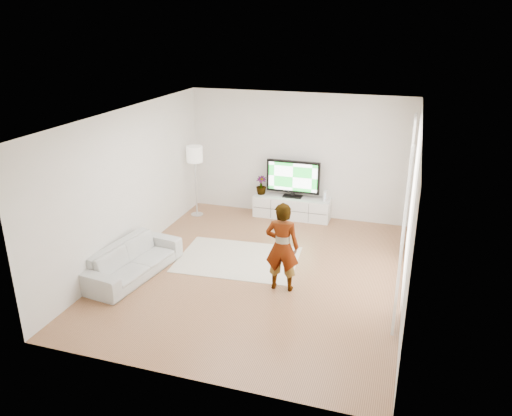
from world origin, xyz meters
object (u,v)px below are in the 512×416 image
(rug, at_px, (238,259))
(floor_lamp, at_px, (195,157))
(media_console, at_px, (292,207))
(television, at_px, (293,178))
(player, at_px, (282,247))
(sofa, at_px, (133,260))

(rug, relative_size, floor_lamp, 1.37)
(floor_lamp, bearing_deg, media_console, 13.28)
(television, bearing_deg, floor_lamp, -166.02)
(rug, height_order, player, player)
(rug, xyz_separation_m, player, (1.06, -0.81, 0.77))
(sofa, bearing_deg, rug, -46.30)
(floor_lamp, bearing_deg, sofa, -87.61)
(player, bearing_deg, rug, -41.00)
(rug, distance_m, floor_lamp, 2.89)
(television, bearing_deg, sofa, -119.45)
(rug, distance_m, sofa, 1.94)
(rug, xyz_separation_m, sofa, (-1.56, -1.13, 0.28))
(media_console, relative_size, sofa, 0.88)
(player, xyz_separation_m, floor_lamp, (-2.75, 2.72, 0.60))
(player, xyz_separation_m, sofa, (-2.62, -0.31, -0.49))
(rug, relative_size, player, 1.45)
(player, relative_size, sofa, 0.77)
(media_console, distance_m, sofa, 4.07)
(media_console, height_order, player, player)
(floor_lamp, bearing_deg, player, -44.72)
(television, bearing_deg, player, -79.43)
(media_console, relative_size, floor_lamp, 1.07)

